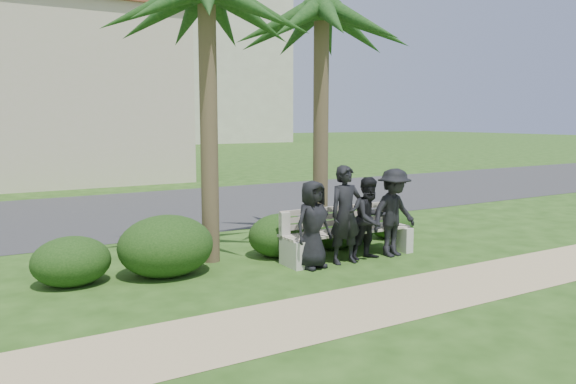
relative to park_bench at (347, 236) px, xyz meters
name	(u,v)px	position (x,y,z in m)	size (l,w,h in m)	color
ground	(330,270)	(-0.79, -0.56, -0.42)	(160.00, 160.00, 0.00)	#224213
footpath	(400,298)	(-0.79, -2.36, -0.42)	(30.00, 1.60, 0.01)	tan
asphalt_street	(176,208)	(-0.79, 7.44, -0.42)	(160.00, 8.00, 0.01)	#2D2D30
stucco_bldg_right	(73,94)	(-1.79, 17.44, 3.24)	(8.40, 8.40, 7.30)	beige
hotel_tower	(151,20)	(13.21, 54.44, 12.98)	(26.00, 18.00, 37.30)	beige
park_bench	(347,236)	(0.00, 0.00, 0.00)	(2.69, 0.64, 0.94)	#ADA091
man_a	(313,225)	(-0.98, -0.29, 0.35)	(0.76, 0.50, 1.56)	black
man_b	(346,215)	(-0.28, -0.32, 0.47)	(0.65, 0.43, 1.79)	black
man_c	(370,218)	(0.28, -0.31, 0.35)	(0.75, 0.59, 1.55)	black
man_d	(394,213)	(0.83, -0.35, 0.42)	(1.09, 0.63, 1.69)	black
hedge_a	(71,260)	(-4.82, 0.80, -0.02)	(1.23, 1.02, 0.80)	#16330E
hedge_b	(166,244)	(-3.34, 0.59, 0.10)	(1.62, 1.33, 1.05)	#16330E
hedge_c	(281,234)	(-1.01, 0.78, 0.00)	(1.29, 1.07, 0.84)	#16330E
hedge_d	(347,225)	(0.65, 0.89, 0.00)	(1.29, 1.07, 0.84)	#16330E
hedge_e	(335,228)	(0.27, 0.81, -0.03)	(1.21, 1.00, 0.79)	#16330E
hedge_f	(391,222)	(1.92, 0.97, -0.07)	(1.08, 0.89, 0.70)	#16330E
palm_right	(322,13)	(0.33, 1.43, 4.34)	(3.00, 3.00, 5.74)	brown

